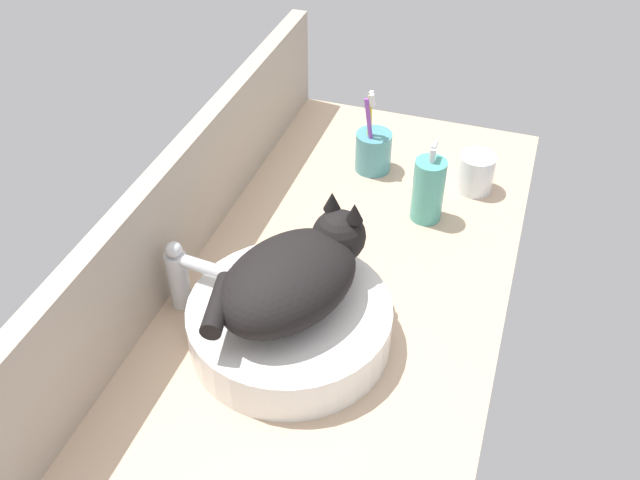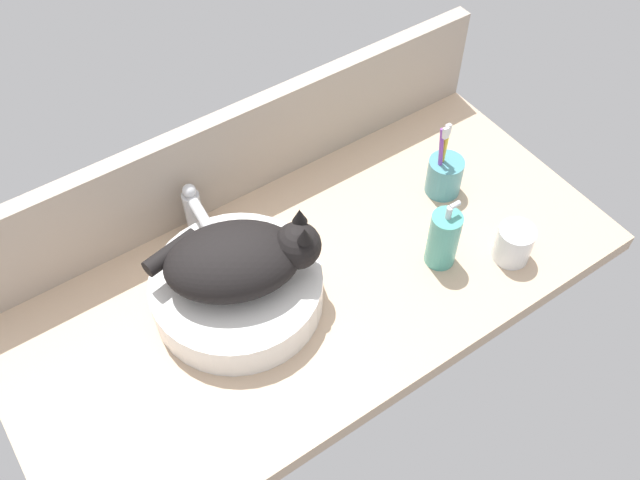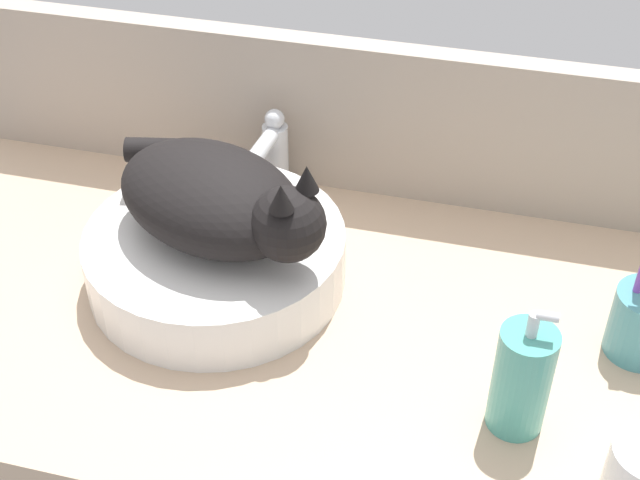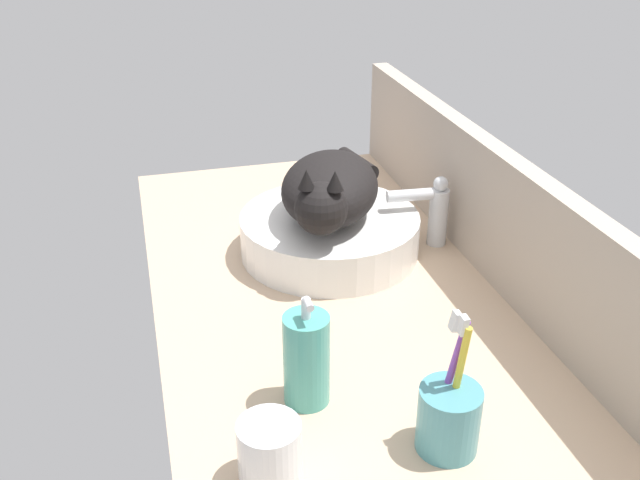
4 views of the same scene
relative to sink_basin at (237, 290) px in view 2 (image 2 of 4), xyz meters
The scene contains 8 objects.
ground_plane 16.18cm from the sink_basin, 10.79° to the right, with size 122.53×59.75×4.00cm, color tan.
backsplash_panel 30.23cm from the sink_basin, 59.52° to the left, with size 122.53×3.60×22.44cm, color #AD9E8E.
sink_basin is the anchor object (origin of this frame).
cat 9.60cm from the sink_basin, 19.47° to the right, with size 30.17×25.34×14.00cm.
faucet 19.72cm from the sink_basin, 84.84° to the left, with size 3.80×11.86×13.60cm.
soap_dispenser 41.26cm from the sink_basin, 20.00° to the right, with size 6.13×6.13×16.36cm.
toothbrush_cup 51.61cm from the sink_basin, ahead, with size 7.65×7.65×18.67cm.
water_glass 55.51cm from the sink_basin, 22.88° to the right, with size 7.44×7.44×8.07cm.
Camera 2 is at (-45.43, -69.58, 115.27)cm, focal length 40.00 mm.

